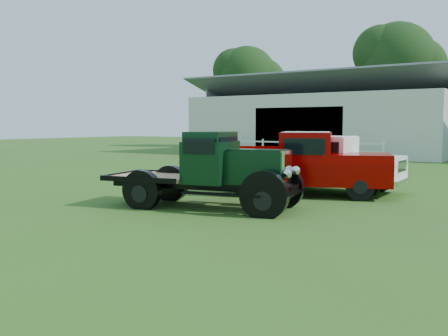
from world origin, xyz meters
The scene contains 8 objects.
ground centered at (0.00, 0.00, 0.00)m, with size 120.00×120.00×0.00m, color #39501F.
shed_left centered at (-7.00, 26.00, 2.80)m, with size 18.80×10.20×5.60m, color #B5B5B5, non-canonical shape.
fence_rail centered at (-8.00, 20.00, 0.60)m, with size 14.20×0.16×1.20m, color white, non-canonical shape.
tree_a centered at (-18.00, 33.00, 5.25)m, with size 6.30×6.30×10.50m, color black, non-canonical shape.
tree_b centered at (-4.00, 34.00, 5.75)m, with size 6.90×6.90×11.50m, color black, non-canonical shape.
vintage_flatbed centered at (-0.26, 1.12, 0.99)m, with size 4.98×1.97×1.97m, color black, non-canonical shape.
red_pickup centered at (0.81, 4.65, 0.98)m, with size 5.36×2.06×1.96m, color #940200, non-canonical shape.
white_pickup centered at (1.14, 5.95, 0.87)m, with size 4.75×1.84×1.74m, color white, non-canonical shape.
Camera 1 is at (7.13, -9.37, 2.15)m, focal length 40.00 mm.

